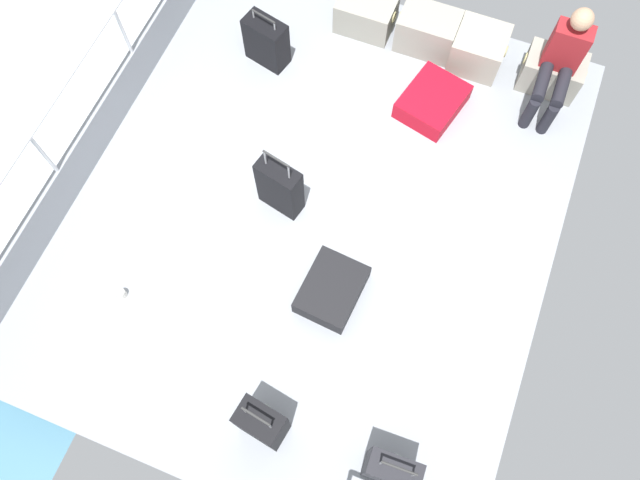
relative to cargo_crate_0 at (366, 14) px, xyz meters
name	(u,v)px	position (x,y,z in m)	size (l,w,h in m)	color
ground_plane	(316,209)	(0.30, -2.18, -0.21)	(4.40, 5.20, 0.06)	gray
gunwale_port	(104,122)	(-1.87, -2.18, 0.04)	(0.06, 5.20, 0.45)	gray
railing_port	(83,86)	(-1.87, -2.18, 0.60)	(0.04, 4.20, 1.02)	silver
sea_wake	(3,109)	(-3.30, -2.18, -0.52)	(12.00, 12.00, 0.01)	teal
cargo_crate_0	(366,14)	(0.00, 0.00, 0.00)	(0.62, 0.42, 0.36)	gray
cargo_crate_1	(427,31)	(0.67, 0.00, 0.02)	(0.63, 0.41, 0.41)	gray
cargo_crate_2	(479,49)	(1.22, -0.02, 0.01)	(0.54, 0.49, 0.39)	#9E9989
cargo_crate_3	(552,72)	(1.97, -0.02, 0.01)	(0.61, 0.38, 0.38)	gray
passenger_seated	(561,62)	(1.97, -0.21, 0.39)	(0.34, 0.66, 1.08)	maroon
suitcase_0	(432,102)	(0.97, -0.73, -0.08)	(0.67, 0.75, 0.21)	#B70C1E
suitcase_1	(266,42)	(-0.79, -0.77, 0.08)	(0.47, 0.33, 0.63)	black
suitcase_2	(280,187)	(-0.01, -2.25, 0.14)	(0.43, 0.27, 0.84)	black
suitcase_3	(262,424)	(0.65, -4.17, 0.13)	(0.39, 0.28, 0.83)	black
suitcase_4	(391,470)	(1.68, -4.13, 0.13)	(0.40, 0.21, 0.84)	black
suitcase_5	(332,290)	(0.74, -2.91, -0.08)	(0.52, 0.64, 0.21)	black
paper_cup	(121,293)	(-0.97, -3.60, -0.13)	(0.08, 0.08, 0.10)	white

